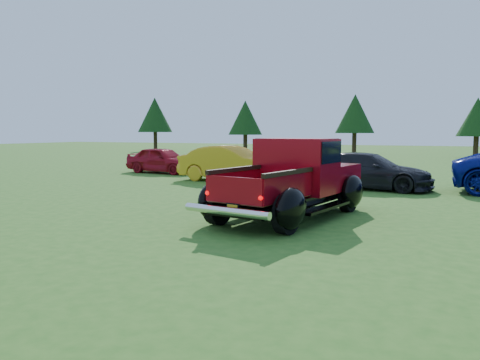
# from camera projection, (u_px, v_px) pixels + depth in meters

# --- Properties ---
(ground) EXTENTS (120.00, 120.00, 0.00)m
(ground) POSITION_uv_depth(u_px,v_px,m) (219.00, 227.00, 9.52)
(ground) COLOR #2C611B
(ground) RESTS_ON ground
(tree_far_west) EXTENTS (3.33, 3.33, 5.20)m
(tree_far_west) POSITION_uv_depth(u_px,v_px,m) (155.00, 115.00, 45.33)
(tree_far_west) COLOR #332114
(tree_far_west) RESTS_ON ground
(tree_west) EXTENTS (2.94, 2.94, 4.60)m
(tree_west) POSITION_uv_depth(u_px,v_px,m) (245.00, 118.00, 40.41)
(tree_west) COLOR #332114
(tree_west) RESTS_ON ground
(tree_mid_left) EXTENTS (3.20, 3.20, 5.00)m
(tree_mid_left) POSITION_uv_depth(u_px,v_px,m) (355.00, 114.00, 38.54)
(tree_mid_left) COLOR #332114
(tree_mid_left) RESTS_ON ground
(tree_mid_right) EXTENTS (2.82, 2.82, 4.40)m
(tree_mid_right) POSITION_uv_depth(u_px,v_px,m) (477.00, 117.00, 34.02)
(tree_mid_right) COLOR #332114
(tree_mid_right) RESTS_ON ground
(pickup_truck) EXTENTS (2.97, 5.05, 1.78)m
(pickup_truck) POSITION_uv_depth(u_px,v_px,m) (296.00, 179.00, 10.79)
(pickup_truck) COLOR black
(pickup_truck) RESTS_ON ground
(show_car_red) EXTENTS (3.74, 1.84, 1.23)m
(show_car_red) POSITION_uv_depth(u_px,v_px,m) (162.00, 160.00, 21.83)
(show_car_red) COLOR maroon
(show_car_red) RESTS_ON ground
(show_car_yellow) EXTENTS (4.27, 1.70, 1.38)m
(show_car_yellow) POSITION_uv_depth(u_px,v_px,m) (232.00, 164.00, 18.20)
(show_car_yellow) COLOR gold
(show_car_yellow) RESTS_ON ground
(show_car_grey) EXTENTS (4.38, 2.22, 1.22)m
(show_car_grey) POSITION_uv_depth(u_px,v_px,m) (369.00, 171.00, 15.82)
(show_car_grey) COLOR black
(show_car_grey) RESTS_ON ground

